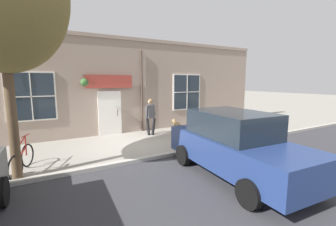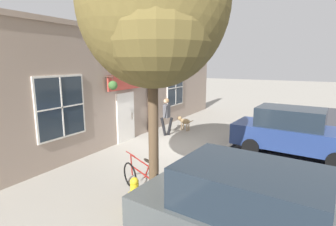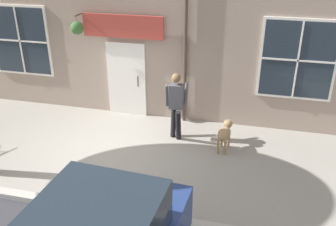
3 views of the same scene
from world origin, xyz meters
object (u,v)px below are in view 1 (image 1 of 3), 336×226
Objects in this scene: pedestrian_walking at (151,113)px; dog_on_leash at (176,124)px; leaning_bicycle at (22,159)px; parked_car_mid_block at (235,144)px.

pedestrian_walking is 1.42m from dog_on_leash.
leaning_bicycle is 5.97m from parked_car_mid_block.
pedestrian_walking is at bearing -179.86° from parked_car_mid_block.
parked_car_mid_block reaches higher than pedestrian_walking.
pedestrian_walking is at bearing 113.96° from leaning_bicycle.
parked_car_mid_block is (5.35, 0.01, -0.18)m from pedestrian_walking.
pedestrian_walking reaches higher than leaning_bicycle.
dog_on_leash is at bearing 107.32° from leaning_bicycle.
parked_car_mid_block is (5.07, -1.24, 0.42)m from dog_on_leash.
parked_car_mid_block is at bearing 58.63° from leaning_bicycle.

